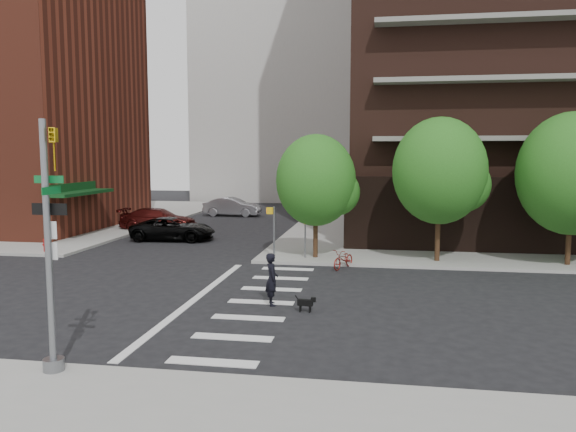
{
  "coord_description": "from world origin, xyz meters",
  "views": [
    {
      "loc": [
        7.19,
        -19.44,
        5.33
      ],
      "look_at": [
        3.0,
        6.0,
        2.5
      ],
      "focal_mm": 35.0,
      "sensor_mm": 36.0,
      "label": 1
    }
  ],
  "objects_px": {
    "scooter": "(344,259)",
    "fire_hydrant": "(46,244)",
    "traffic_signal": "(50,267)",
    "parked_car_maroon": "(159,219)",
    "parked_car_silver": "(232,207)",
    "parked_car_black": "(173,229)",
    "dog_walker": "(272,279)"
  },
  "relations": [
    {
      "from": "traffic_signal",
      "to": "scooter",
      "type": "relative_size",
      "value": 3.37
    },
    {
      "from": "scooter",
      "to": "dog_walker",
      "type": "height_order",
      "value": "dog_walker"
    },
    {
      "from": "dog_walker",
      "to": "scooter",
      "type": "bearing_deg",
      "value": -36.89
    },
    {
      "from": "parked_car_black",
      "to": "scooter",
      "type": "height_order",
      "value": "parked_car_black"
    },
    {
      "from": "fire_hydrant",
      "to": "parked_car_silver",
      "type": "distance_m",
      "value": 20.52
    },
    {
      "from": "parked_car_silver",
      "to": "scooter",
      "type": "distance_m",
      "value": 23.91
    },
    {
      "from": "traffic_signal",
      "to": "parked_car_black",
      "type": "xyz_separation_m",
      "value": [
        -5.03,
        21.04,
        -1.98
      ]
    },
    {
      "from": "traffic_signal",
      "to": "parked_car_black",
      "type": "distance_m",
      "value": 21.72
    },
    {
      "from": "parked_car_maroon",
      "to": "scooter",
      "type": "bearing_deg",
      "value": -133.14
    },
    {
      "from": "traffic_signal",
      "to": "parked_car_silver",
      "type": "height_order",
      "value": "traffic_signal"
    },
    {
      "from": "parked_car_silver",
      "to": "scooter",
      "type": "bearing_deg",
      "value": -151.67
    },
    {
      "from": "dog_walker",
      "to": "parked_car_silver",
      "type": "bearing_deg",
      "value": -1.91
    },
    {
      "from": "fire_hydrant",
      "to": "parked_car_maroon",
      "type": "height_order",
      "value": "parked_car_maroon"
    },
    {
      "from": "parked_car_silver",
      "to": "dog_walker",
      "type": "relative_size",
      "value": 2.64
    },
    {
      "from": "dog_walker",
      "to": "parked_car_black",
      "type": "bearing_deg",
      "value": 13.26
    },
    {
      "from": "parked_car_black",
      "to": "parked_car_maroon",
      "type": "relative_size",
      "value": 0.96
    },
    {
      "from": "parked_car_silver",
      "to": "dog_walker",
      "type": "height_order",
      "value": "dog_walker"
    },
    {
      "from": "parked_car_maroon",
      "to": "scooter",
      "type": "relative_size",
      "value": 3.04
    },
    {
      "from": "fire_hydrant",
      "to": "scooter",
      "type": "distance_m",
      "value": 16.11
    },
    {
      "from": "traffic_signal",
      "to": "scooter",
      "type": "distance_m",
      "value": 15.4
    },
    {
      "from": "traffic_signal",
      "to": "parked_car_maroon",
      "type": "height_order",
      "value": "traffic_signal"
    },
    {
      "from": "scooter",
      "to": "fire_hydrant",
      "type": "bearing_deg",
      "value": -160.62
    },
    {
      "from": "parked_car_black",
      "to": "scooter",
      "type": "bearing_deg",
      "value": -125.48
    },
    {
      "from": "parked_car_black",
      "to": "parked_car_silver",
      "type": "distance_m",
      "value": 14.15
    },
    {
      "from": "fire_hydrant",
      "to": "scooter",
      "type": "xyz_separation_m",
      "value": [
        16.06,
        -1.3,
        -0.08
      ]
    },
    {
      "from": "traffic_signal",
      "to": "fire_hydrant",
      "type": "relative_size",
      "value": 8.2
    },
    {
      "from": "parked_car_maroon",
      "to": "dog_walker",
      "type": "xyz_separation_m",
      "value": [
        11.65,
        -18.09,
        0.15
      ]
    },
    {
      "from": "parked_car_silver",
      "to": "scooter",
      "type": "relative_size",
      "value": 2.76
    },
    {
      "from": "traffic_signal",
      "to": "parked_car_maroon",
      "type": "bearing_deg",
      "value": 106.99
    },
    {
      "from": "parked_car_maroon",
      "to": "traffic_signal",
      "type": "bearing_deg",
      "value": -166.74
    },
    {
      "from": "parked_car_silver",
      "to": "parked_car_black",
      "type": "bearing_deg",
      "value": -179.22
    },
    {
      "from": "fire_hydrant",
      "to": "dog_walker",
      "type": "distance_m",
      "value": 16.13
    }
  ]
}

